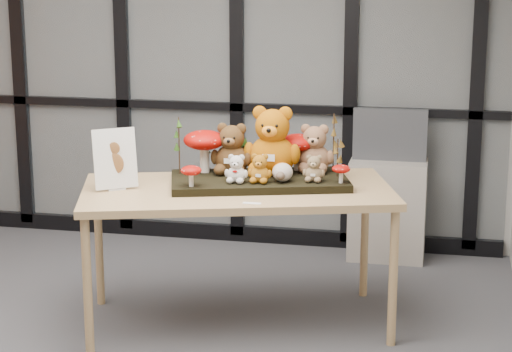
% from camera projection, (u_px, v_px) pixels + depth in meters
% --- Properties ---
extents(room_shell, '(5.00, 5.00, 5.00)m').
position_uv_depth(room_shell, '(35.00, 54.00, 4.55)').
color(room_shell, beige).
rests_on(room_shell, floor).
extents(glass_partition, '(4.90, 0.06, 2.78)m').
position_uv_depth(glass_partition, '(179.00, 57.00, 6.97)').
color(glass_partition, '#2D383F').
rests_on(glass_partition, floor).
extents(display_table, '(1.97, 1.37, 0.84)m').
position_uv_depth(display_table, '(237.00, 199.00, 5.40)').
color(display_table, tan).
rests_on(display_table, floor).
extents(diorama_tray, '(1.13, 0.79, 0.04)m').
position_uv_depth(diorama_tray, '(259.00, 181.00, 5.45)').
color(diorama_tray, black).
rests_on(diorama_tray, display_table).
extents(bear_pooh_yellow, '(0.42, 0.40, 0.45)m').
position_uv_depth(bear_pooh_yellow, '(272.00, 137.00, 5.48)').
color(bear_pooh_yellow, '#B45E07').
rests_on(bear_pooh_yellow, diorama_tray).
extents(bear_brown_medium, '(0.31, 0.29, 0.33)m').
position_uv_depth(bear_brown_medium, '(232.00, 146.00, 5.52)').
color(bear_brown_medium, '#4D3116').
rests_on(bear_brown_medium, diorama_tray).
extents(bear_tan_back, '(0.30, 0.28, 0.32)m').
position_uv_depth(bear_tan_back, '(315.00, 146.00, 5.57)').
color(bear_tan_back, '#916343').
rests_on(bear_tan_back, diorama_tray).
extents(bear_small_yellow, '(0.17, 0.16, 0.19)m').
position_uv_depth(bear_small_yellow, '(260.00, 167.00, 5.30)').
color(bear_small_yellow, '#A86413').
rests_on(bear_small_yellow, diorama_tray).
extents(bear_white_bow, '(0.17, 0.16, 0.18)m').
position_uv_depth(bear_white_bow, '(237.00, 167.00, 5.31)').
color(bear_white_bow, silver).
rests_on(bear_white_bow, diorama_tray).
extents(bear_beige_small, '(0.16, 0.15, 0.17)m').
position_uv_depth(bear_beige_small, '(314.00, 167.00, 5.33)').
color(bear_beige_small, olive).
rests_on(bear_beige_small, diorama_tray).
extents(plush_cream_hedgehog, '(0.11, 0.11, 0.12)m').
position_uv_depth(plush_cream_hedgehog, '(282.00, 171.00, 5.33)').
color(plush_cream_hedgehog, beige).
rests_on(plush_cream_hedgehog, diorama_tray).
extents(mushroom_back_left, '(0.25, 0.25, 0.28)m').
position_uv_depth(mushroom_back_left, '(205.00, 149.00, 5.55)').
color(mushroom_back_left, '#9D0A05').
rests_on(mushroom_back_left, diorama_tray).
extents(mushroom_back_right, '(0.22, 0.22, 0.25)m').
position_uv_depth(mushroom_back_right, '(298.00, 150.00, 5.60)').
color(mushroom_back_right, '#9D0A05').
rests_on(mushroom_back_right, diorama_tray).
extents(mushroom_front_left, '(0.12, 0.12, 0.13)m').
position_uv_depth(mushroom_front_left, '(191.00, 175.00, 5.22)').
color(mushroom_front_left, '#9D0A05').
rests_on(mushroom_front_left, diorama_tray).
extents(mushroom_front_right, '(0.11, 0.11, 0.12)m').
position_uv_depth(mushroom_front_right, '(341.00, 173.00, 5.30)').
color(mushroom_front_right, '#9D0A05').
rests_on(mushroom_front_right, diorama_tray).
extents(sprig_green_far_left, '(0.05, 0.05, 0.34)m').
position_uv_depth(sprig_green_far_left, '(179.00, 146.00, 5.50)').
color(sprig_green_far_left, '#133B0D').
rests_on(sprig_green_far_left, diorama_tray).
extents(sprig_green_mid_left, '(0.05, 0.05, 0.25)m').
position_uv_depth(sprig_green_mid_left, '(206.00, 150.00, 5.58)').
color(sprig_green_mid_left, '#133B0D').
rests_on(sprig_green_mid_left, diorama_tray).
extents(sprig_dry_far_right, '(0.05, 0.05, 0.35)m').
position_uv_depth(sprig_dry_far_right, '(334.00, 143.00, 5.55)').
color(sprig_dry_far_right, brown).
rests_on(sprig_dry_far_right, diorama_tray).
extents(sprig_dry_mid_right, '(0.05, 0.05, 0.23)m').
position_uv_depth(sprig_dry_mid_right, '(338.00, 158.00, 5.44)').
color(sprig_dry_mid_right, brown).
rests_on(sprig_dry_mid_right, diorama_tray).
extents(sprig_green_centre, '(0.05, 0.05, 0.20)m').
position_uv_depth(sprig_green_centre, '(243.00, 154.00, 5.61)').
color(sprig_green_centre, '#133B0D').
rests_on(sprig_green_centre, diorama_tray).
extents(sign_holder, '(0.24, 0.20, 0.36)m').
position_uv_depth(sign_holder, '(115.00, 161.00, 5.30)').
color(sign_holder, silver).
rests_on(sign_holder, display_table).
extents(label_card, '(0.10, 0.03, 0.00)m').
position_uv_depth(label_card, '(252.00, 203.00, 5.04)').
color(label_card, white).
rests_on(label_card, display_table).
extents(cabinet, '(0.55, 0.32, 0.73)m').
position_uv_depth(cabinet, '(387.00, 210.00, 6.70)').
color(cabinet, '#A19A90').
rests_on(cabinet, floor).
extents(monitor, '(0.52, 0.05, 0.37)m').
position_uv_depth(monitor, '(390.00, 135.00, 6.59)').
color(monitor, '#47494E').
rests_on(monitor, cabinet).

